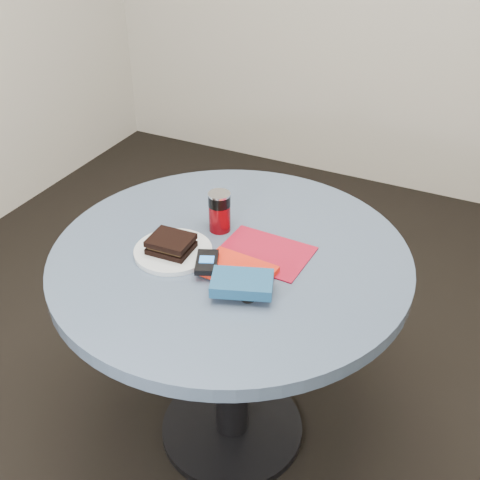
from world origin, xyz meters
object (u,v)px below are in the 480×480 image
at_px(novel, 242,283).
at_px(headphones, 237,295).
at_px(soda_can, 220,212).
at_px(red_book, 237,270).
at_px(sandwich, 171,244).
at_px(plate, 173,251).
at_px(magazine, 265,253).
at_px(mp3_player, 207,262).
at_px(pepper_grinder, 215,212).
at_px(table, 231,298).

height_order(novel, headphones, novel).
distance_m(soda_can, headphones, 0.33).
xyz_separation_m(soda_can, red_book, (0.14, -0.17, -0.05)).
bearing_deg(sandwich, plate, 68.33).
height_order(plate, magazine, plate).
bearing_deg(headphones, novel, 83.17).
bearing_deg(mp3_player, soda_can, 108.08).
xyz_separation_m(pepper_grinder, headphones, (0.21, -0.28, -0.03)).
relative_size(pepper_grinder, magazine, 0.36).
distance_m(table, soda_can, 0.26).
bearing_deg(table, novel, -54.05).
height_order(table, pepper_grinder, pepper_grinder).
xyz_separation_m(soda_can, headphones, (0.19, -0.26, -0.05)).
xyz_separation_m(pepper_grinder, mp3_player, (0.08, -0.21, -0.02)).
bearing_deg(red_book, soda_can, 133.92).
distance_m(novel, headphones, 0.03).
height_order(sandwich, pepper_grinder, pepper_grinder).
xyz_separation_m(magazine, mp3_player, (-0.10, -0.14, 0.03)).
bearing_deg(sandwich, headphones, -20.61).
xyz_separation_m(sandwich, pepper_grinder, (0.04, 0.18, 0.01)).
bearing_deg(headphones, soda_can, 125.40).
relative_size(pepper_grinder, mp3_player, 0.78).
height_order(sandwich, headphones, sandwich).
bearing_deg(mp3_player, red_book, 15.92).
height_order(table, plate, plate).
relative_size(plate, novel, 1.41).
distance_m(mp3_player, headphones, 0.14).
relative_size(red_book, novel, 1.22).
bearing_deg(table, sandwich, -151.04).
bearing_deg(mp3_player, sandwich, 168.77).
xyz_separation_m(table, sandwich, (-0.14, -0.08, 0.20)).
bearing_deg(headphones, red_book, 116.54).
height_order(soda_can, red_book, soda_can).
relative_size(sandwich, headphones, 1.19).
xyz_separation_m(table, plate, (-0.14, -0.07, 0.17)).
relative_size(pepper_grinder, headphones, 0.89).
height_order(pepper_grinder, magazine, pepper_grinder).
xyz_separation_m(plate, mp3_player, (0.12, -0.03, 0.02)).
bearing_deg(red_book, novel, -51.18).
distance_m(pepper_grinder, mp3_player, 0.22).
distance_m(plate, soda_can, 0.18).
bearing_deg(pepper_grinder, red_book, -48.65).
height_order(magazine, red_book, red_book).
bearing_deg(pepper_grinder, soda_can, -30.78).
distance_m(table, mp3_player, 0.22).
bearing_deg(headphones, mp3_player, 150.98).
bearing_deg(plate, sandwich, -111.67).
bearing_deg(headphones, pepper_grinder, 127.05).
xyz_separation_m(red_book, mp3_player, (-0.08, -0.02, 0.02)).
distance_m(table, red_book, 0.20).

